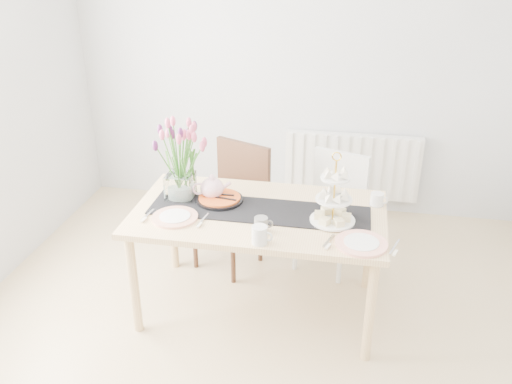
% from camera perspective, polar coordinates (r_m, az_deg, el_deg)
% --- Properties ---
extents(room_shell, '(4.50, 4.50, 4.50)m').
position_cam_1_polar(room_shell, '(2.65, -0.71, 2.30)').
color(room_shell, tan).
rests_on(room_shell, ground).
extents(radiator, '(1.20, 0.08, 0.60)m').
position_cam_1_polar(radiator, '(4.96, 10.04, 2.73)').
color(radiator, white).
rests_on(radiator, room_shell).
extents(dining_table, '(1.60, 0.90, 0.75)m').
position_cam_1_polar(dining_table, '(3.48, 0.32, -3.13)').
color(dining_table, tan).
rests_on(dining_table, ground).
extents(chair_brown, '(0.61, 0.61, 0.95)m').
position_cam_1_polar(chair_brown, '(4.09, -2.30, -0.41)').
color(chair_brown, '#362013').
rests_on(chair_brown, ground).
extents(chair_white, '(0.55, 0.55, 0.87)m').
position_cam_1_polar(chair_white, '(4.14, 8.16, -1.05)').
color(chair_white, white).
rests_on(chair_white, ground).
extents(table_runner, '(1.40, 0.35, 0.01)m').
position_cam_1_polar(table_runner, '(3.44, 0.32, -1.96)').
color(table_runner, black).
rests_on(table_runner, dining_table).
extents(tulip_vase, '(0.64, 0.64, 0.54)m').
position_cam_1_polar(tulip_vase, '(3.51, -8.21, 4.49)').
color(tulip_vase, silver).
rests_on(tulip_vase, dining_table).
extents(cake_stand, '(0.28, 0.28, 0.41)m').
position_cam_1_polar(cake_stand, '(3.30, 8.15, -1.36)').
color(cake_stand, gold).
rests_on(cake_stand, dining_table).
extents(teapot, '(0.30, 0.27, 0.16)m').
position_cam_1_polar(teapot, '(3.58, -4.65, 0.41)').
color(teapot, white).
rests_on(teapot, dining_table).
extents(cream_jug, '(0.10, 0.10, 0.08)m').
position_cam_1_polar(cream_jug, '(3.59, 12.60, -0.76)').
color(cream_jug, silver).
rests_on(cream_jug, dining_table).
extents(tart_tin, '(0.31, 0.31, 0.04)m').
position_cam_1_polar(tart_tin, '(3.56, -3.84, -0.79)').
color(tart_tin, black).
rests_on(tart_tin, dining_table).
extents(mug_grey, '(0.10, 0.10, 0.10)m').
position_cam_1_polar(mug_grey, '(3.19, 0.53, -3.49)').
color(mug_grey, slate).
rests_on(mug_grey, dining_table).
extents(mug_white, '(0.11, 0.11, 0.11)m').
position_cam_1_polar(mug_white, '(3.08, 0.38, -4.54)').
color(mug_white, silver).
rests_on(mug_white, dining_table).
extents(plate_left, '(0.32, 0.32, 0.01)m').
position_cam_1_polar(plate_left, '(3.40, -8.54, -2.64)').
color(plate_left, silver).
rests_on(plate_left, dining_table).
extents(plate_right, '(0.38, 0.38, 0.02)m').
position_cam_1_polar(plate_right, '(3.14, 11.03, -5.33)').
color(plate_right, white).
rests_on(plate_right, dining_table).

